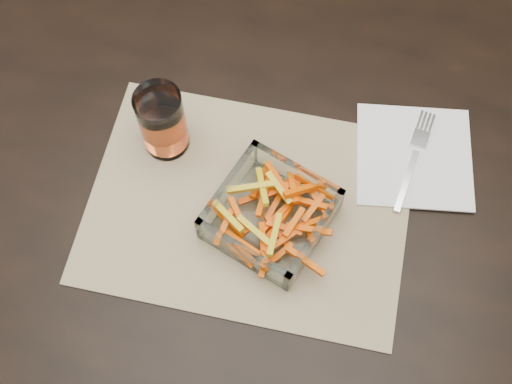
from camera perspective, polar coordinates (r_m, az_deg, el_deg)
dining_table at (r=1.02m, az=2.35°, el=0.40°), size 1.60×0.90×0.75m
placemat at (r=0.91m, az=-0.70°, el=-1.25°), size 0.45×0.34×0.00m
glass_bowl at (r=0.88m, az=1.29°, el=-2.12°), size 0.19×0.19×0.06m
tumbler at (r=0.92m, az=-8.30°, el=6.09°), size 0.07×0.07×0.12m
napkin at (r=0.97m, az=13.88°, el=3.10°), size 0.19×0.19×0.00m
fork at (r=0.97m, az=13.89°, el=3.08°), size 0.05×0.17×0.00m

